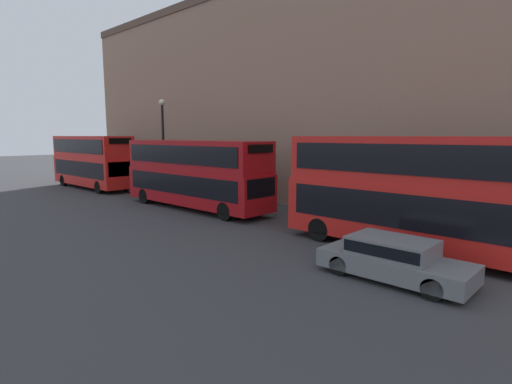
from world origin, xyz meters
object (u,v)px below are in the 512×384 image
Objects in this scene: bus_second_in_queue at (195,171)px; bus_leading at (429,190)px; car_dark_sedan at (393,258)px; bus_third_in_queue at (92,160)px; pedestrian at (332,209)px.

bus_leading is at bearing -90.00° from bus_second_in_queue.
bus_leading is 3.84m from car_dark_sedan.
bus_second_in_queue is at bearing -90.00° from bus_third_in_queue.
bus_leading is at bearing 4.34° from car_dark_sedan.
car_dark_sedan is at bearing -103.38° from bus_second_in_queue.
bus_third_in_queue reaches higher than pedestrian.
pedestrian is at bearing 69.17° from bus_leading.
pedestrian is (2.08, -22.60, -1.65)m from bus_third_in_queue.
pedestrian is at bearing 46.24° from car_dark_sedan.
bus_second_in_queue is at bearing 103.63° from pedestrian.
bus_second_in_queue is 14.04m from bus_third_in_queue.
bus_third_in_queue is at bearing 90.00° from bus_leading.
bus_leading is 6.53× the size of pedestrian.
bus_leading is 1.12× the size of bus_third_in_queue.
pedestrian is at bearing -76.37° from bus_second_in_queue.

